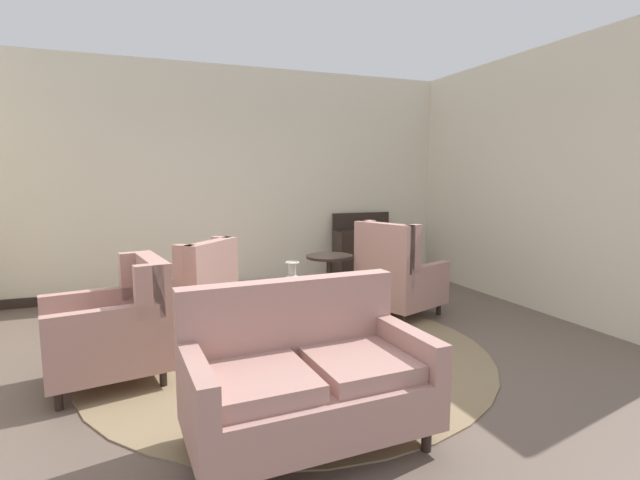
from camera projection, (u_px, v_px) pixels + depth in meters
The scene contains 13 objects.
ground at pixel (302, 365), 4.07m from camera, with size 8.95×8.95×0.00m, color brown.
wall_back at pixel (232, 180), 6.62m from camera, with size 6.55×0.08×3.07m, color beige.
wall_right at pixel (526, 181), 5.83m from camera, with size 0.08×4.17×3.07m, color beige.
baseboard_back at pixel (235, 286), 6.76m from camera, with size 6.39×0.03×0.12m, color black.
area_rug at pixel (291, 353), 4.34m from camera, with size 3.56×3.56×0.01m, color #847051.
coffee_table at pixel (297, 308), 4.46m from camera, with size 0.76×0.76×0.48m.
porcelain_vase at pixel (292, 282), 4.46m from camera, with size 0.17×0.17×0.32m.
settee at pixel (306, 378), 2.85m from camera, with size 1.45×0.86×0.95m.
armchair_far_left at pixel (116, 329), 3.71m from camera, with size 0.98×0.89×0.96m.
armchair_beside_settee at pixel (191, 293), 4.83m from camera, with size 1.10×1.10×0.97m.
armchair_back_corner at pixel (396, 277), 5.44m from camera, with size 1.02×0.99×1.09m.
side_table at pixel (329, 278), 5.58m from camera, with size 0.54×0.54×0.68m.
sideboard at pixel (365, 252), 7.17m from camera, with size 0.93×0.36×1.05m.
Camera 1 is at (-1.26, -3.68, 1.59)m, focal length 26.89 mm.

